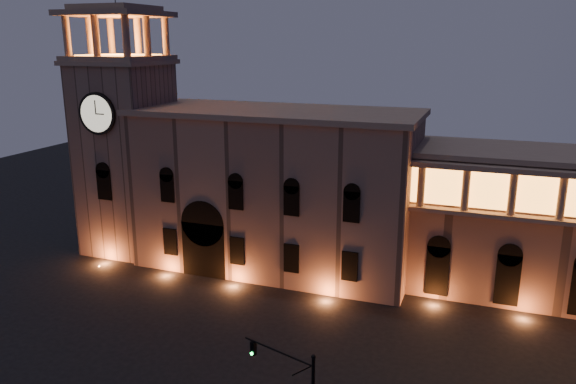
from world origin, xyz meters
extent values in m
plane|color=black|center=(0.00, 0.00, 0.00)|extent=(160.00, 160.00, 0.00)
cube|color=#8E6D5D|center=(-2.00, 22.00, 8.50)|extent=(30.00, 12.00, 17.00)
cube|color=#9F836D|center=(-2.00, 22.00, 17.30)|extent=(30.80, 12.80, 0.60)
cube|color=black|center=(-8.00, 16.60, 3.00)|extent=(5.00, 1.40, 6.00)
cylinder|color=black|center=(-8.00, 16.60, 6.00)|extent=(5.00, 1.40, 5.00)
cube|color=orange|center=(-8.00, 16.40, 2.80)|extent=(4.20, 0.20, 5.00)
cube|color=#8E6D5D|center=(-20.50, 21.00, 11.00)|extent=(9.00, 9.00, 22.00)
cube|color=#9F836D|center=(-20.50, 21.00, 22.25)|extent=(9.80, 9.80, 0.50)
cylinder|color=black|center=(-20.50, 16.32, 17.00)|extent=(4.60, 0.35, 4.60)
cylinder|color=beige|center=(-20.50, 16.18, 17.00)|extent=(4.00, 0.12, 4.00)
cube|color=#9F836D|center=(-20.50, 21.00, 22.75)|extent=(9.40, 9.40, 0.50)
cube|color=orange|center=(-20.50, 21.00, 23.05)|extent=(6.80, 6.80, 0.15)
cylinder|color=#9F836D|center=(-24.30, 17.20, 25.10)|extent=(0.76, 0.76, 4.20)
cylinder|color=#9F836D|center=(-20.50, 17.20, 25.10)|extent=(0.76, 0.76, 4.20)
cylinder|color=#9F836D|center=(-16.70, 17.20, 25.10)|extent=(0.76, 0.76, 4.20)
cylinder|color=#9F836D|center=(-24.30, 24.80, 25.10)|extent=(0.76, 0.76, 4.20)
cylinder|color=#9F836D|center=(-20.50, 24.80, 25.10)|extent=(0.76, 0.76, 4.20)
cylinder|color=#9F836D|center=(-16.70, 24.80, 25.10)|extent=(0.76, 0.76, 4.20)
cylinder|color=#9F836D|center=(-24.30, 21.00, 25.10)|extent=(0.76, 0.76, 4.20)
cylinder|color=#9F836D|center=(-16.70, 21.00, 25.10)|extent=(0.76, 0.76, 4.20)
cube|color=#9F836D|center=(-20.50, 21.00, 27.50)|extent=(9.80, 9.80, 0.60)
cube|color=#9F836D|center=(-20.50, 21.00, 28.10)|extent=(7.50, 7.50, 0.60)
cylinder|color=#9F836D|center=(14.00, 18.50, 11.50)|extent=(0.70, 0.70, 4.00)
cylinder|color=#9F836D|center=(18.00, 18.50, 11.50)|extent=(0.70, 0.70, 4.00)
cylinder|color=#9F836D|center=(22.00, 18.50, 11.50)|extent=(0.70, 0.70, 4.00)
cylinder|color=#9F836D|center=(26.00, 18.50, 11.50)|extent=(0.70, 0.70, 4.00)
sphere|color=black|center=(11.41, -6.61, 7.35)|extent=(0.29, 0.29, 0.29)
cylinder|color=black|center=(8.95, -5.81, 6.73)|extent=(4.96, 1.71, 0.12)
cube|color=black|center=(7.08, -5.21, 6.21)|extent=(0.38, 0.37, 0.88)
cylinder|color=#0CE53F|center=(7.03, -5.37, 5.92)|extent=(0.20, 0.14, 0.19)
camera|label=1|loc=(19.74, -33.58, 24.64)|focal=35.00mm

